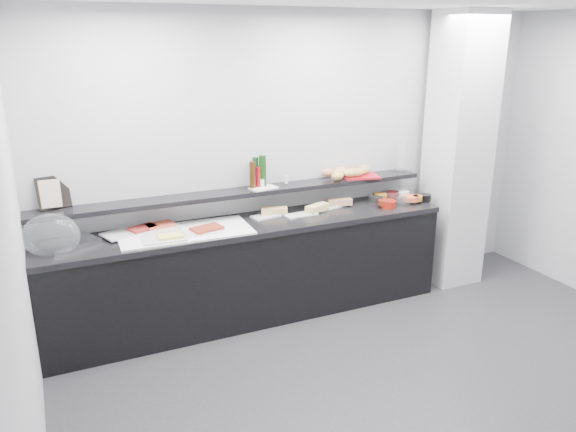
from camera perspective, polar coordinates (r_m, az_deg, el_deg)
name	(u,v)px	position (r m, az deg, el deg)	size (l,w,h in m)	color
ground	(430,399)	(4.31, 14.21, -17.56)	(5.00, 5.00, 0.00)	#2D2D30
back_wall	(307,159)	(5.33, 1.98, 5.85)	(5.00, 0.02, 2.70)	#B3B5BA
column	(458,152)	(5.87, 16.86, 6.21)	(0.50, 0.50, 2.70)	silver
buffet_cabinet	(251,272)	(5.09, -3.75, -5.74)	(3.60, 0.60, 0.85)	black
counter_top	(250,225)	(4.92, -3.85, -0.94)	(3.62, 0.62, 0.05)	black
wall_shelf	(243,192)	(5.01, -4.62, 2.41)	(3.60, 0.25, 0.04)	black
cloche_base	(70,244)	(4.67, -21.23, -2.62)	(0.39, 0.26, 0.04)	#A8AAAF
cloche_dome	(51,236)	(4.58, -22.93, -1.85)	(0.43, 0.28, 0.34)	white
linen_runner	(185,232)	(4.72, -10.39, -1.62)	(1.08, 0.51, 0.01)	white
platter_meat_a	(124,233)	(4.77, -16.28, -1.68)	(0.34, 0.23, 0.01)	silver
food_meat_a	(143,228)	(4.79, -14.53, -1.19)	(0.22, 0.14, 0.02)	maroon
platter_salmon	(161,229)	(4.79, -12.74, -1.28)	(0.31, 0.21, 0.01)	silver
food_salmon	(160,225)	(4.84, -12.88, -0.90)	(0.23, 0.15, 0.02)	#D0462A
platter_cheese	(164,239)	(4.56, -12.50, -2.25)	(0.34, 0.23, 0.01)	silver
food_cheese	(171,236)	(4.55, -11.83, -2.03)	(0.20, 0.12, 0.02)	#F8EB60
platter_meat_b	(202,231)	(4.67, -8.74, -1.54)	(0.29, 0.20, 0.01)	white
food_meat_b	(207,228)	(4.68, -8.25, -1.25)	(0.25, 0.16, 0.02)	maroon
sandwich_plate_left	(269,216)	(5.07, -1.92, 0.05)	(0.33, 0.14, 0.01)	silver
sandwich_food_left	(274,211)	(5.09, -1.40, 0.56)	(0.24, 0.09, 0.06)	#D5B86F
tongs_left	(276,215)	(5.05, -1.26, 0.12)	(0.01, 0.01, 0.16)	silver
sandwich_plate_mid	(301,215)	(5.09, 1.35, 0.12)	(0.30, 0.13, 0.01)	silver
sandwich_food_mid	(317,208)	(5.18, 2.99, 0.84)	(0.24, 0.09, 0.06)	#E1C276
tongs_mid	(305,216)	(5.02, 1.75, -0.02)	(0.01, 0.01, 0.16)	#B7B8BE
sandwich_plate_right	(329,207)	(5.35, 4.20, 0.95)	(0.34, 0.15, 0.01)	silver
sandwich_food_right	(339,202)	(5.38, 5.25, 1.44)	(0.23, 0.09, 0.06)	tan
tongs_right	(331,207)	(5.29, 4.34, 0.89)	(0.01, 0.01, 0.16)	silver
bowl_glass_fruit	(377,199)	(5.55, 9.01, 1.71)	(0.16, 0.16, 0.07)	silver
fill_glass_fruit	(380,196)	(5.61, 9.38, 1.99)	(0.13, 0.13, 0.05)	orange
bowl_black_jam	(379,198)	(5.61, 9.24, 1.87)	(0.13, 0.13, 0.07)	black
fill_black_jam	(393,194)	(5.71, 10.57, 2.19)	(0.13, 0.13, 0.05)	#600D11
bowl_glass_cream	(391,196)	(5.70, 10.39, 2.04)	(0.20, 0.20, 0.07)	white
fill_glass_cream	(402,193)	(5.76, 11.49, 2.27)	(0.15, 0.15, 0.05)	white
bowl_red_jam	(388,204)	(5.41, 10.15, 1.21)	(0.15, 0.15, 0.07)	maroon
fill_red_jam	(384,203)	(5.40, 9.73, 1.34)	(0.12, 0.12, 0.05)	#5B180D
bowl_glass_salmon	(403,201)	(5.52, 11.61, 1.47)	(0.14, 0.14, 0.07)	white
fill_glass_salmon	(411,198)	(5.60, 12.40, 1.77)	(0.15, 0.15, 0.05)	#E46037
bowl_black_fruit	(425,198)	(5.69, 13.73, 1.81)	(0.12, 0.12, 0.07)	black
fill_black_fruit	(417,198)	(5.62, 13.01, 1.77)	(0.10, 0.10, 0.05)	orange
framed_print	(53,192)	(4.80, -22.74, 2.23)	(0.25, 0.02, 0.26)	black
print_art	(49,194)	(4.76, -23.08, 2.08)	(0.17, 0.00, 0.22)	#C8A290
condiment_tray	(263,188)	(5.04, -2.52, 2.87)	(0.24, 0.15, 0.01)	white
bottle_green_a	(256,171)	(5.08, -3.32, 4.55)	(0.05, 0.05, 0.26)	#103D1D
bottle_brown	(253,175)	(5.00, -3.62, 4.21)	(0.05, 0.05, 0.24)	#381D0A
bottle_green_b	(263,171)	(5.05, -2.59, 4.61)	(0.06, 0.06, 0.28)	#10390F
bottle_hot	(258,177)	(5.04, -3.02, 3.98)	(0.04, 0.04, 0.18)	#AE0C14
shaker_salt	(262,183)	(5.05, -2.63, 3.38)	(0.04, 0.04, 0.07)	white
shaker_pepper	(286,180)	(5.16, -0.18, 3.72)	(0.03, 0.03, 0.07)	white
bread_tray	(360,176)	(5.50, 7.35, 4.04)	(0.34, 0.24, 0.02)	#B2131F
bread_roll_nw	(328,172)	(5.39, 4.06, 4.43)	(0.13, 0.08, 0.08)	#C2794A
bread_roll_n	(341,171)	(5.47, 5.44, 4.60)	(0.13, 0.08, 0.08)	#AE7042
bread_roll_ne	(364,169)	(5.58, 7.77, 4.78)	(0.14, 0.09, 0.08)	#B08143
bread_roll_sw	(338,176)	(5.27, 5.06, 4.10)	(0.14, 0.09, 0.08)	tan
bread_roll_s	(350,173)	(5.40, 6.36, 4.38)	(0.15, 0.09, 0.08)	tan
bread_roll_se	(356,173)	(5.42, 6.92, 4.41)	(0.15, 0.10, 0.08)	#AB8441
bread_roll_midw	(340,172)	(5.43, 5.30, 4.49)	(0.15, 0.09, 0.08)	tan
bread_roll_mide	(364,170)	(5.52, 7.75, 4.63)	(0.12, 0.08, 0.08)	#BA8F47
carafe	(401,157)	(5.75, 11.44, 5.88)	(0.10, 0.10, 0.30)	white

